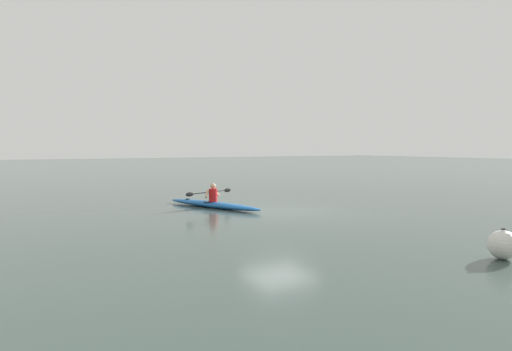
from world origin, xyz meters
The scene contains 4 objects.
ground_plane centered at (0.00, 0.00, 0.00)m, with size 160.00×160.00×0.00m, color #384742.
kayak centered at (1.72, -2.14, 0.12)m, with size 2.27×4.76×0.24m.
kayaker centered at (1.73, -2.16, 0.55)m, with size 2.35×0.93×0.72m.
mooring_buoy_white_far centered at (-0.35, 8.25, 0.31)m, with size 0.62×0.62×0.66m.
Camera 1 is at (8.83, 13.66, 2.39)m, focal length 30.91 mm.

